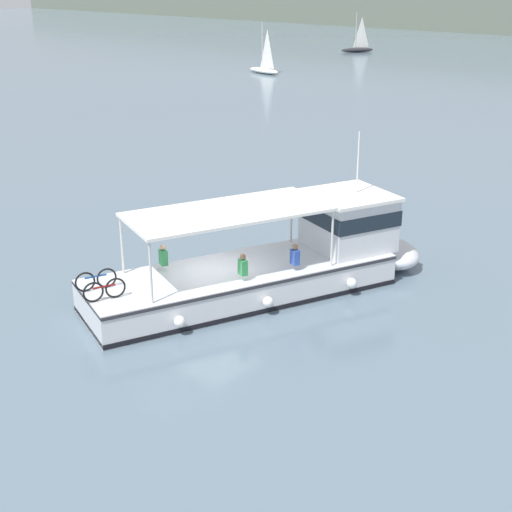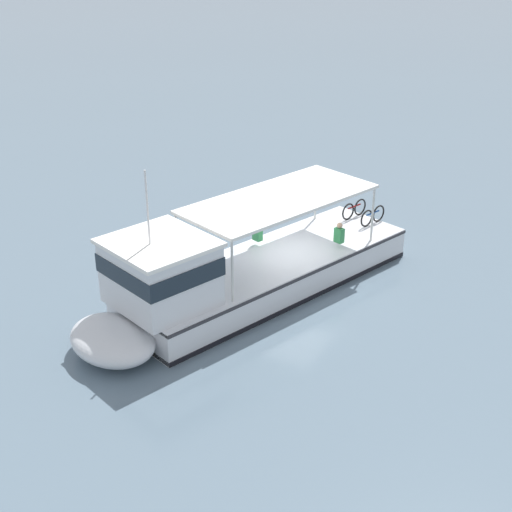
# 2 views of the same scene
# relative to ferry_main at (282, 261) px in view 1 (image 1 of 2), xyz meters

# --- Properties ---
(ground_plane) EXTENTS (400.00, 400.00, 0.00)m
(ground_plane) POSITION_rel_ferry_main_xyz_m (-1.03, -2.32, -1.02)
(ground_plane) COLOR slate
(ferry_main) EXTENTS (7.04, 13.02, 5.32)m
(ferry_main) POSITION_rel_ferry_main_xyz_m (0.00, 0.00, 0.00)
(ferry_main) COLOR silver
(ferry_main) RESTS_ON ground
(sailboat_outer_anchorage) EXTENTS (3.60, 4.86, 5.40)m
(sailboat_outer_anchorage) POSITION_rel_ferry_main_xyz_m (-46.92, 69.41, -0.47)
(sailboat_outer_anchorage) COLOR #232328
(sailboat_outer_anchorage) RESTS_ON ground
(sailboat_near_starboard) EXTENTS (4.97, 2.17, 5.40)m
(sailboat_near_starboard) POSITION_rel_ferry_main_xyz_m (-40.78, 43.41, -0.47)
(sailboat_near_starboard) COLOR white
(sailboat_near_starboard) RESTS_ON ground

